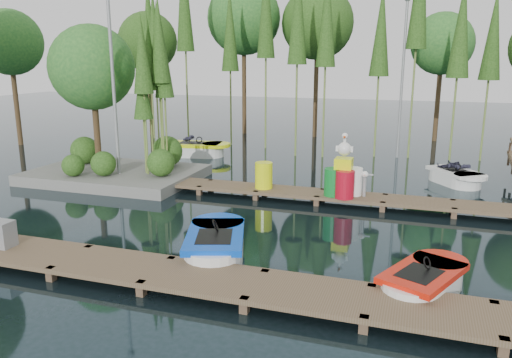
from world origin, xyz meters
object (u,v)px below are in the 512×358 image
(boat_yellow_far, at_px, (197,149))
(drum_cluster, at_px, (344,178))
(boat_red, at_px, (424,283))
(boat_blue, at_px, (215,245))
(yellow_barrel, at_px, (264,175))
(utility_cabinet, at_px, (2,234))
(island, at_px, (108,95))

(boat_yellow_far, relative_size, drum_cluster, 1.59)
(boat_yellow_far, bearing_deg, boat_red, -37.15)
(boat_blue, distance_m, drum_cluster, 5.66)
(boat_red, xyz_separation_m, yellow_barrel, (-5.14, 5.80, 0.50))
(boat_blue, relative_size, utility_cabinet, 5.13)
(yellow_barrel, xyz_separation_m, drum_cluster, (2.68, -0.15, 0.15))
(utility_cabinet, height_order, drum_cluster, drum_cluster)
(boat_blue, bearing_deg, boat_yellow_far, 98.51)
(yellow_barrel, bearing_deg, utility_cabinet, -120.41)
(island, relative_size, boat_red, 2.54)
(drum_cluster, bearing_deg, island, 174.07)
(island, height_order, boat_red, island)
(boat_yellow_far, relative_size, utility_cabinet, 5.21)
(boat_yellow_far, distance_m, utility_cabinet, 12.90)
(utility_cabinet, bearing_deg, yellow_barrel, 59.59)
(boat_blue, height_order, utility_cabinet, utility_cabinet)
(yellow_barrel, height_order, drum_cluster, drum_cluster)
(boat_blue, xyz_separation_m, boat_red, (4.64, -0.45, -0.04))
(boat_yellow_far, height_order, yellow_barrel, boat_yellow_far)
(boat_yellow_far, relative_size, yellow_barrel, 3.63)
(boat_red, xyz_separation_m, boat_yellow_far, (-10.32, 11.65, 0.08))
(drum_cluster, bearing_deg, boat_yellow_far, 142.61)
(island, distance_m, boat_yellow_far, 5.95)
(boat_red, distance_m, yellow_barrel, 7.77)
(boat_blue, xyz_separation_m, utility_cabinet, (-4.61, -1.65, 0.33))
(island, xyz_separation_m, yellow_barrel, (6.41, -0.79, -2.45))
(boat_blue, relative_size, yellow_barrel, 3.57)
(island, height_order, boat_yellow_far, island)
(boat_blue, xyz_separation_m, yellow_barrel, (-0.51, 5.35, 0.46))
(island, bearing_deg, boat_blue, -41.60)
(boat_yellow_far, xyz_separation_m, utility_cabinet, (1.07, -12.85, 0.29))
(boat_blue, relative_size, boat_yellow_far, 0.98)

